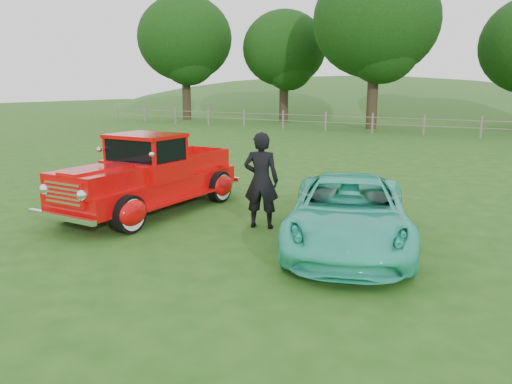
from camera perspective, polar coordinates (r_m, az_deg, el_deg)
The scene contains 9 objects.
ground at distance 10.00m, azimuth -8.11°, elevation -4.48°, with size 140.00×140.00×0.00m, color #215015.
distant_hills at distance 68.13m, azimuth 21.39°, elevation 5.09°, with size 116.00×60.00×18.00m.
fence_line at distance 30.19m, azimuth 18.65°, elevation 7.27°, with size 48.00×0.12×1.20m.
tree_far_west at distance 42.55m, azimuth -8.13°, elevation 16.95°, with size 7.60×7.60×9.93m.
tree_mid_west at distance 39.89m, azimuth 3.25°, elevation 16.03°, with size 6.40×6.40×8.46m.
tree_near_west at distance 34.23m, azimuth 13.55°, elevation 18.47°, with size 8.00×8.00×10.42m.
red_pickup at distance 11.55m, azimuth -12.11°, elevation 1.68°, with size 2.25×5.00×1.78m.
teal_sedan at distance 9.00m, azimuth 10.54°, elevation -2.33°, with size 2.07×4.48×1.25m, color #32CAA8.
man at distance 9.96m, azimuth 0.60°, elevation 1.33°, with size 0.71×0.47×1.94m, color black.
Camera 1 is at (5.95, -7.52, 2.84)m, focal length 35.00 mm.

